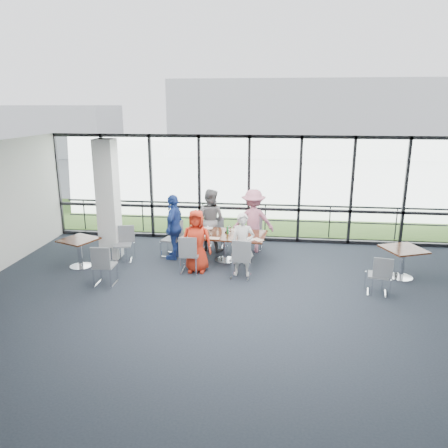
# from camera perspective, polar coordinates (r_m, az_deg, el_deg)

# --- Properties ---
(floor) EXTENTS (12.00, 10.00, 0.02)m
(floor) POSITION_cam_1_polar(r_m,az_deg,el_deg) (8.87, 0.99, -11.80)
(floor) COLOR #1F2630
(floor) RESTS_ON ground
(ceiling) EXTENTS (12.00, 10.00, 0.04)m
(ceiling) POSITION_cam_1_polar(r_m,az_deg,el_deg) (7.94, 1.09, 9.28)
(ceiling) COLOR silver
(ceiling) RESTS_ON ground
(wall_front) EXTENTS (12.00, 0.10, 3.20)m
(wall_front) POSITION_cam_1_polar(r_m,az_deg,el_deg) (3.84, -7.29, -24.19)
(wall_front) COLOR silver
(wall_front) RESTS_ON ground
(curtain_wall_back) EXTENTS (12.00, 0.10, 3.20)m
(curtain_wall_back) POSITION_cam_1_polar(r_m,az_deg,el_deg) (13.11, 3.26, 4.59)
(curtain_wall_back) COLOR white
(curtain_wall_back) RESTS_ON ground
(structural_column) EXTENTS (0.50, 0.50, 3.20)m
(structural_column) POSITION_cam_1_polar(r_m,az_deg,el_deg) (11.96, -14.88, 3.05)
(structural_column) COLOR white
(structural_column) RESTS_ON ground
(apron) EXTENTS (80.00, 70.00, 0.02)m
(apron) POSITION_cam_1_polar(r_m,az_deg,el_deg) (18.33, 4.19, 2.49)
(apron) COLOR gray
(apron) RESTS_ON ground
(grass_strip) EXTENTS (80.00, 5.00, 0.01)m
(grass_strip) POSITION_cam_1_polar(r_m,az_deg,el_deg) (16.38, 3.85, 1.05)
(grass_strip) COLOR #3A6222
(grass_strip) RESTS_ON ground
(hangar_main) EXTENTS (24.00, 10.00, 6.00)m
(hangar_main) POSITION_cam_1_polar(r_m,az_deg,el_deg) (40.00, 11.75, 13.51)
(hangar_main) COLOR silver
(hangar_main) RESTS_ON ground
(hangar_aux) EXTENTS (10.00, 6.00, 4.00)m
(hangar_aux) POSITION_cam_1_polar(r_m,az_deg,el_deg) (40.54, -21.25, 11.42)
(hangar_aux) COLOR silver
(hangar_aux) RESTS_ON ground
(guard_rail) EXTENTS (12.00, 0.06, 0.06)m
(guard_rail) POSITION_cam_1_polar(r_m,az_deg,el_deg) (13.94, 3.35, 0.59)
(guard_rail) COLOR #2D2D33
(guard_rail) RESTS_ON ground
(main_table) EXTENTS (2.22, 1.37, 0.75)m
(main_table) POSITION_cam_1_polar(r_m,az_deg,el_deg) (11.53, 0.18, -1.81)
(main_table) COLOR #321107
(main_table) RESTS_ON ground
(side_table_left) EXTENTS (1.05, 1.05, 0.75)m
(side_table_left) POSITION_cam_1_polar(r_m,az_deg,el_deg) (11.69, -18.41, -2.46)
(side_table_left) COLOR #321107
(side_table_left) RESTS_ON ground
(side_table_right) EXTENTS (1.12, 1.12, 0.75)m
(side_table_right) POSITION_cam_1_polar(r_m,az_deg,el_deg) (11.22, 22.37, -3.53)
(side_table_right) COLOR #321107
(side_table_right) RESTS_ON ground
(diner_near_left) EXTENTS (0.77, 0.50, 1.58)m
(diner_near_left) POSITION_cam_1_polar(r_m,az_deg,el_deg) (10.78, -3.62, -2.24)
(diner_near_left) COLOR red
(diner_near_left) RESTS_ON ground
(diner_near_right) EXTENTS (0.57, 0.42, 1.55)m
(diner_near_right) POSITION_cam_1_polar(r_m,az_deg,el_deg) (10.53, 2.45, -2.72)
(diner_near_right) COLOR silver
(diner_near_right) RESTS_ON ground
(diner_far_left) EXTENTS (0.98, 0.76, 1.77)m
(diner_far_left) POSITION_cam_1_polar(r_m,az_deg,el_deg) (12.37, -1.82, 0.56)
(diner_far_left) COLOR slate
(diner_far_left) RESTS_ON ground
(diner_far_right) EXTENTS (1.22, 0.72, 1.79)m
(diner_far_right) POSITION_cam_1_polar(r_m,az_deg,el_deg) (12.22, 3.83, 0.39)
(diner_far_right) COLOR #CD748C
(diner_far_right) RESTS_ON ground
(diner_end) EXTENTS (0.69, 1.10, 1.76)m
(diner_end) POSITION_cam_1_polar(r_m,az_deg,el_deg) (11.75, -6.52, -0.37)
(diner_end) COLOR navy
(diner_end) RESTS_ON ground
(chair_main_nl) EXTENTS (0.47, 0.47, 0.94)m
(chair_main_nl) POSITION_cam_1_polar(r_m,az_deg,el_deg) (10.81, -4.49, -3.97)
(chair_main_nl) COLOR gray
(chair_main_nl) RESTS_ON ground
(chair_main_nr) EXTENTS (0.52, 0.52, 0.96)m
(chair_main_nr) POSITION_cam_1_polar(r_m,az_deg,el_deg) (10.48, 2.23, -4.53)
(chair_main_nr) COLOR gray
(chair_main_nr) RESTS_ON ground
(chair_main_fl) EXTENTS (0.42, 0.42, 0.84)m
(chair_main_fl) POSITION_cam_1_polar(r_m,az_deg,el_deg) (12.65, -1.03, -1.29)
(chair_main_fl) COLOR gray
(chair_main_fl) RESTS_ON ground
(chair_main_fr) EXTENTS (0.46, 0.46, 0.94)m
(chair_main_fr) POSITION_cam_1_polar(r_m,az_deg,el_deg) (12.53, 3.97, -1.26)
(chair_main_fr) COLOR gray
(chair_main_fr) RESTS_ON ground
(chair_main_end) EXTENTS (0.56, 0.56, 0.94)m
(chair_main_end) POSITION_cam_1_polar(r_m,az_deg,el_deg) (12.04, -6.85, -2.02)
(chair_main_end) COLOR gray
(chair_main_end) RESTS_ON ground
(chair_spare_la) EXTENTS (0.47, 0.47, 0.94)m
(chair_spare_la) POSITION_cam_1_polar(r_m,az_deg,el_deg) (10.43, -15.30, -5.24)
(chair_spare_la) COLOR gray
(chair_spare_la) RESTS_ON ground
(chair_spare_lb) EXTENTS (0.54, 0.54, 0.91)m
(chair_spare_lb) POSITION_cam_1_polar(r_m,az_deg,el_deg) (11.86, -13.09, -2.67)
(chair_spare_lb) COLOR gray
(chair_spare_lb) RESTS_ON ground
(chair_spare_r) EXTENTS (0.50, 0.50, 0.87)m
(chair_spare_r) POSITION_cam_1_polar(r_m,az_deg,el_deg) (10.18, 19.49, -6.32)
(chair_spare_r) COLOR gray
(chair_spare_r) RESTS_ON ground
(plate_nl) EXTENTS (0.29, 0.29, 0.01)m
(plate_nl) POSITION_cam_1_polar(r_m,az_deg,el_deg) (11.31, -3.18, -1.56)
(plate_nl) COLOR white
(plate_nl) RESTS_ON main_table
(plate_nr) EXTENTS (0.25, 0.25, 0.01)m
(plate_nr) POSITION_cam_1_polar(r_m,az_deg,el_deg) (11.01, 3.29, -2.03)
(plate_nr) COLOR white
(plate_nr) RESTS_ON main_table
(plate_fl) EXTENTS (0.27, 0.27, 0.01)m
(plate_fl) POSITION_cam_1_polar(r_m,az_deg,el_deg) (12.02, -2.10, -0.52)
(plate_fl) COLOR white
(plate_fl) RESTS_ON main_table
(plate_fr) EXTENTS (0.28, 0.28, 0.01)m
(plate_fr) POSITION_cam_1_polar(r_m,az_deg,el_deg) (11.75, 2.98, -0.90)
(plate_fr) COLOR white
(plate_fr) RESTS_ON main_table
(plate_end) EXTENTS (0.27, 0.27, 0.01)m
(plate_end) POSITION_cam_1_polar(r_m,az_deg,el_deg) (11.70, -4.25, -0.99)
(plate_end) COLOR white
(plate_end) RESTS_ON main_table
(tumbler_a) EXTENTS (0.07, 0.07, 0.14)m
(tumbler_a) POSITION_cam_1_polar(r_m,az_deg,el_deg) (11.30, -1.73, -1.22)
(tumbler_a) COLOR white
(tumbler_a) RESTS_ON main_table
(tumbler_b) EXTENTS (0.07, 0.07, 0.14)m
(tumbler_b) POSITION_cam_1_polar(r_m,az_deg,el_deg) (11.22, 1.86, -1.35)
(tumbler_b) COLOR white
(tumbler_b) RESTS_ON main_table
(tumbler_c) EXTENTS (0.07, 0.07, 0.14)m
(tumbler_c) POSITION_cam_1_polar(r_m,az_deg,el_deg) (11.70, 0.77, -0.63)
(tumbler_c) COLOR white
(tumbler_c) RESTS_ON main_table
(tumbler_d) EXTENTS (0.07, 0.07, 0.14)m
(tumbler_d) POSITION_cam_1_polar(r_m,az_deg,el_deg) (11.54, -3.30, -0.88)
(tumbler_d) COLOR white
(tumbler_d) RESTS_ON main_table
(menu_a) EXTENTS (0.30, 0.22, 0.00)m
(menu_a) POSITION_cam_1_polar(r_m,az_deg,el_deg) (11.12, -1.28, -1.86)
(menu_a) COLOR white
(menu_a) RESTS_ON main_table
(menu_b) EXTENTS (0.35, 0.34, 0.00)m
(menu_b) POSITION_cam_1_polar(r_m,az_deg,el_deg) (11.03, 4.43, -2.05)
(menu_b) COLOR white
(menu_b) RESTS_ON main_table
(menu_c) EXTENTS (0.31, 0.24, 0.00)m
(menu_c) POSITION_cam_1_polar(r_m,az_deg,el_deg) (11.85, 1.57, -0.77)
(menu_c) COLOR white
(menu_c) RESTS_ON main_table
(condiment_caddy) EXTENTS (0.10, 0.07, 0.04)m
(condiment_caddy) POSITION_cam_1_polar(r_m,az_deg,el_deg) (11.59, 0.38, -1.05)
(condiment_caddy) COLOR black
(condiment_caddy) RESTS_ON main_table
(ketchup_bottle) EXTENTS (0.06, 0.06, 0.18)m
(ketchup_bottle) POSITION_cam_1_polar(r_m,az_deg,el_deg) (11.54, 0.43, -0.76)
(ketchup_bottle) COLOR #971F06
(ketchup_bottle) RESTS_ON main_table
(green_bottle) EXTENTS (0.05, 0.05, 0.20)m
(green_bottle) POSITION_cam_1_polar(r_m,az_deg,el_deg) (11.48, 0.46, -0.80)
(green_bottle) COLOR #18762E
(green_bottle) RESTS_ON main_table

